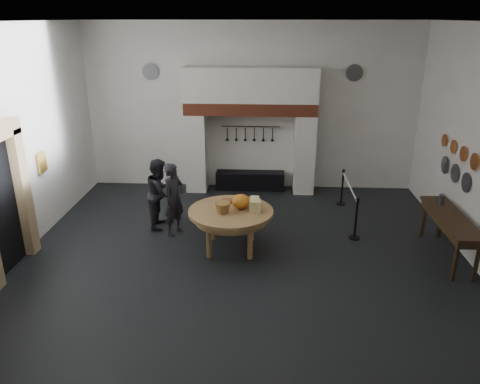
# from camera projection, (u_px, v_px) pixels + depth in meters

# --- Properties ---
(floor) EXTENTS (9.00, 8.00, 0.02)m
(floor) POSITION_uv_depth(u_px,v_px,m) (244.00, 250.00, 9.77)
(floor) COLOR black
(floor) RESTS_ON ground
(ceiling) EXTENTS (9.00, 8.00, 0.02)m
(ceiling) POSITION_uv_depth(u_px,v_px,m) (244.00, 21.00, 8.18)
(ceiling) COLOR silver
(ceiling) RESTS_ON wall_back
(wall_back) EXTENTS (9.00, 0.02, 4.50)m
(wall_back) POSITION_uv_depth(u_px,v_px,m) (251.00, 108.00, 12.71)
(wall_back) COLOR white
(wall_back) RESTS_ON floor
(wall_front) EXTENTS (9.00, 0.02, 4.50)m
(wall_front) POSITION_uv_depth(u_px,v_px,m) (227.00, 238.00, 5.24)
(wall_front) COLOR white
(wall_front) RESTS_ON floor
(wall_left) EXTENTS (0.02, 8.00, 4.50)m
(wall_left) POSITION_uv_depth(u_px,v_px,m) (16.00, 143.00, 9.21)
(wall_left) COLOR white
(wall_left) RESTS_ON floor
(chimney_pier_left) EXTENTS (0.55, 0.70, 2.15)m
(chimney_pier_left) POSITION_uv_depth(u_px,v_px,m) (197.00, 152.00, 12.88)
(chimney_pier_left) COLOR silver
(chimney_pier_left) RESTS_ON floor
(chimney_pier_right) EXTENTS (0.55, 0.70, 2.15)m
(chimney_pier_right) POSITION_uv_depth(u_px,v_px,m) (304.00, 154.00, 12.72)
(chimney_pier_right) COLOR silver
(chimney_pier_right) RESTS_ON floor
(hearth_brick_band) EXTENTS (3.50, 0.72, 0.32)m
(hearth_brick_band) POSITION_uv_depth(u_px,v_px,m) (251.00, 108.00, 12.37)
(hearth_brick_band) COLOR #9E442B
(hearth_brick_band) RESTS_ON chimney_pier_left
(chimney_hood) EXTENTS (3.50, 0.70, 0.90)m
(chimney_hood) POSITION_uv_depth(u_px,v_px,m) (251.00, 85.00, 12.15)
(chimney_hood) COLOR silver
(chimney_hood) RESTS_ON hearth_brick_band
(iron_range) EXTENTS (1.90, 0.45, 0.50)m
(iron_range) POSITION_uv_depth(u_px,v_px,m) (250.00, 180.00, 13.16)
(iron_range) COLOR black
(iron_range) RESTS_ON floor
(utensil_rail) EXTENTS (1.60, 0.02, 0.02)m
(utensil_rail) POSITION_uv_depth(u_px,v_px,m) (251.00, 126.00, 12.81)
(utensil_rail) COLOR black
(utensil_rail) RESTS_ON wall_back
(door_recess) EXTENTS (0.04, 1.10, 2.50)m
(door_recess) POSITION_uv_depth(u_px,v_px,m) (0.00, 209.00, 8.63)
(door_recess) COLOR black
(door_recess) RESTS_ON floor
(door_jamb_far) EXTENTS (0.22, 0.30, 2.60)m
(door_jamb_far) POSITION_uv_depth(u_px,v_px,m) (23.00, 193.00, 9.26)
(door_jamb_far) COLOR tan
(door_jamb_far) RESTS_ON floor
(wall_plaque) EXTENTS (0.05, 0.34, 0.44)m
(wall_plaque) POSITION_uv_depth(u_px,v_px,m) (42.00, 162.00, 10.18)
(wall_plaque) COLOR gold
(wall_plaque) RESTS_ON wall_left
(work_table) EXTENTS (1.99, 1.99, 0.07)m
(work_table) POSITION_uv_depth(u_px,v_px,m) (231.00, 212.00, 9.55)
(work_table) COLOR #AA8350
(work_table) RESTS_ON floor
(pumpkin) EXTENTS (0.36, 0.36, 0.31)m
(pumpkin) POSITION_uv_depth(u_px,v_px,m) (241.00, 201.00, 9.57)
(pumpkin) COLOR orange
(pumpkin) RESTS_ON work_table
(cheese_block_big) EXTENTS (0.22, 0.22, 0.24)m
(cheese_block_big) POSITION_uv_depth(u_px,v_px,m) (255.00, 206.00, 9.42)
(cheese_block_big) COLOR #D6CE80
(cheese_block_big) RESTS_ON work_table
(cheese_block_small) EXTENTS (0.18, 0.18, 0.20)m
(cheese_block_small) POSITION_uv_depth(u_px,v_px,m) (255.00, 202.00, 9.71)
(cheese_block_small) COLOR #E9E18B
(cheese_block_small) RESTS_ON work_table
(wicker_basket) EXTENTS (0.37, 0.37, 0.22)m
(wicker_basket) POSITION_uv_depth(u_px,v_px,m) (223.00, 208.00, 9.37)
(wicker_basket) COLOR olive
(wicker_basket) RESTS_ON work_table
(bread_loaf) EXTENTS (0.31, 0.18, 0.13)m
(bread_loaf) POSITION_uv_depth(u_px,v_px,m) (227.00, 201.00, 9.85)
(bread_loaf) COLOR brown
(bread_loaf) RESTS_ON work_table
(visitor_near) EXTENTS (0.63, 0.71, 1.64)m
(visitor_near) POSITION_uv_depth(u_px,v_px,m) (174.00, 199.00, 10.25)
(visitor_near) COLOR black
(visitor_near) RESTS_ON floor
(visitor_far) EXTENTS (0.62, 0.79, 1.61)m
(visitor_far) POSITION_uv_depth(u_px,v_px,m) (160.00, 193.00, 10.65)
(visitor_far) COLOR black
(visitor_far) RESTS_ON floor
(side_table) EXTENTS (0.55, 2.20, 0.06)m
(side_table) POSITION_uv_depth(u_px,v_px,m) (451.00, 217.00, 9.21)
(side_table) COLOR #372514
(side_table) RESTS_ON floor
(pewter_jug) EXTENTS (0.12, 0.12, 0.22)m
(pewter_jug) POSITION_uv_depth(u_px,v_px,m) (442.00, 200.00, 9.72)
(pewter_jug) COLOR #4A4A4F
(pewter_jug) RESTS_ON side_table
(copper_pan_a) EXTENTS (0.03, 0.34, 0.34)m
(copper_pan_a) POSITION_uv_depth(u_px,v_px,m) (475.00, 162.00, 9.04)
(copper_pan_a) COLOR #C6662D
(copper_pan_a) RESTS_ON wall_right
(copper_pan_b) EXTENTS (0.03, 0.32, 0.32)m
(copper_pan_b) POSITION_uv_depth(u_px,v_px,m) (463.00, 154.00, 9.55)
(copper_pan_b) COLOR #C6662D
(copper_pan_b) RESTS_ON wall_right
(copper_pan_c) EXTENTS (0.03, 0.30, 0.30)m
(copper_pan_c) POSITION_uv_depth(u_px,v_px,m) (453.00, 147.00, 10.06)
(copper_pan_c) COLOR #C6662D
(copper_pan_c) RESTS_ON wall_right
(copper_pan_d) EXTENTS (0.03, 0.28, 0.28)m
(copper_pan_d) POSITION_uv_depth(u_px,v_px,m) (444.00, 140.00, 10.58)
(copper_pan_d) COLOR #C6662D
(copper_pan_d) RESTS_ON wall_right
(pewter_plate_left) EXTENTS (0.03, 0.40, 0.40)m
(pewter_plate_left) POSITION_uv_depth(u_px,v_px,m) (466.00, 182.00, 9.40)
(pewter_plate_left) COLOR #4C4C51
(pewter_plate_left) RESTS_ON wall_right
(pewter_plate_mid) EXTENTS (0.03, 0.40, 0.40)m
(pewter_plate_mid) POSITION_uv_depth(u_px,v_px,m) (455.00, 173.00, 9.96)
(pewter_plate_mid) COLOR #4C4C51
(pewter_plate_mid) RESTS_ON wall_right
(pewter_plate_right) EXTENTS (0.03, 0.40, 0.40)m
(pewter_plate_right) POSITION_uv_depth(u_px,v_px,m) (445.00, 165.00, 10.52)
(pewter_plate_right) COLOR #4C4C51
(pewter_plate_right) RESTS_ON wall_right
(pewter_plate_back_left) EXTENTS (0.44, 0.03, 0.44)m
(pewter_plate_back_left) POSITION_uv_depth(u_px,v_px,m) (150.00, 72.00, 12.48)
(pewter_plate_back_left) COLOR #4C4C51
(pewter_plate_back_left) RESTS_ON wall_back
(pewter_plate_back_right) EXTENTS (0.44, 0.03, 0.44)m
(pewter_plate_back_right) POSITION_uv_depth(u_px,v_px,m) (355.00, 73.00, 12.20)
(pewter_plate_back_right) COLOR #4C4C51
(pewter_plate_back_right) RESTS_ON wall_back
(barrier_post_near) EXTENTS (0.05, 0.05, 0.90)m
(barrier_post_near) POSITION_uv_depth(u_px,v_px,m) (356.00, 220.00, 10.13)
(barrier_post_near) COLOR black
(barrier_post_near) RESTS_ON floor
(barrier_post_far) EXTENTS (0.05, 0.05, 0.90)m
(barrier_post_far) POSITION_uv_depth(u_px,v_px,m) (342.00, 188.00, 12.00)
(barrier_post_far) COLOR black
(barrier_post_far) RESTS_ON floor
(barrier_rope) EXTENTS (0.04, 2.00, 0.04)m
(barrier_rope) POSITION_uv_depth(u_px,v_px,m) (350.00, 187.00, 10.92)
(barrier_rope) COLOR silver
(barrier_rope) RESTS_ON barrier_post_near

